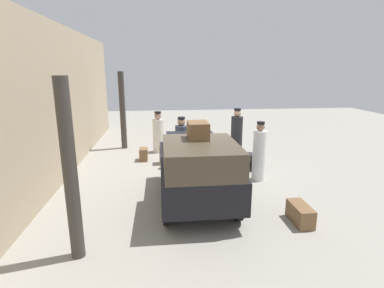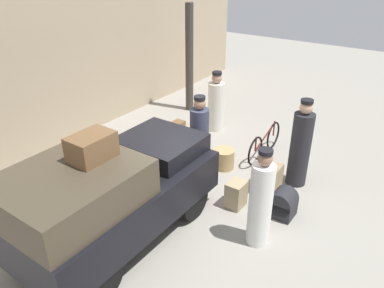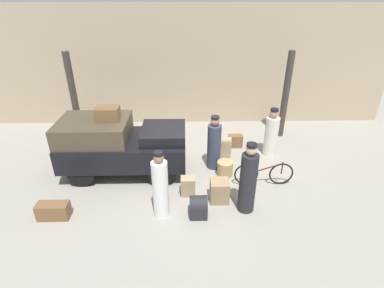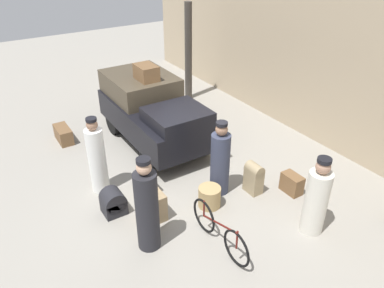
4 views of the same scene
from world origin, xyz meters
TOP-DOWN VIEW (x-y plane):
  - ground_plane at (0.00, 0.00)m, footprint 30.00×30.00m
  - station_building_facade at (0.00, 4.08)m, footprint 16.00×0.15m
  - canopy_pillar_right at (3.58, 2.67)m, footprint 0.24×0.24m
  - truck at (-1.90, 0.32)m, footprint 3.58×1.73m
  - bicycle at (2.19, -0.49)m, footprint 1.66×0.04m
  - wicker_basket at (1.17, 0.01)m, footprint 0.47×0.47m
  - porter_carrying_trunk at (-0.59, -1.69)m, footprint 0.38×0.38m
  - conductor_in_dark_uniform at (0.87, 0.48)m, footprint 0.41×0.41m
  - porter_with_bicycle at (1.51, -1.55)m, footprint 0.41×0.41m
  - porter_standing_middle at (2.81, 1.25)m, footprint 0.43×0.43m
  - suitcase_black_upright at (1.75, 1.79)m, footprint 0.47×0.28m
  - trunk_large_brown at (0.88, -1.18)m, footprint 0.48×0.47m
  - trunk_umber_medium at (0.07, -0.91)m, footprint 0.38×0.31m
  - trunk_barrel_dark at (0.31, -1.75)m, footprint 0.43×0.45m
  - suitcase_small_leather at (1.29, 1.09)m, footprint 0.39×0.26m
  - trunk_on_truck_roof at (-2.14, 0.32)m, footprint 0.64×0.46m

SIDE VIEW (x-z plane):
  - ground_plane at x=0.00m, z-range 0.00..0.00m
  - suitcase_black_upright at x=1.75m, z-range 0.00..0.44m
  - wicker_basket at x=1.17m, z-range 0.00..0.44m
  - trunk_barrel_dark at x=0.31m, z-range -0.02..0.52m
  - trunk_umber_medium at x=0.07m, z-range 0.00..0.52m
  - trunk_large_brown at x=0.88m, z-range 0.00..0.59m
  - bicycle at x=2.19m, z-range -0.01..0.71m
  - suitcase_small_leather at x=1.29m, z-range 0.02..0.74m
  - porter_standing_middle at x=2.81m, z-range -0.08..1.54m
  - conductor_in_dark_uniform at x=0.87m, z-range -0.08..1.62m
  - porter_carrying_trunk at x=-0.59m, z-range -0.07..1.68m
  - porter_with_bicycle at x=1.51m, z-range -0.08..1.79m
  - truck at x=-1.90m, z-range 0.10..1.77m
  - canopy_pillar_right at x=3.58m, z-range 0.00..3.12m
  - trunk_on_truck_roof at x=-2.14m, z-range 1.67..2.05m
  - station_building_facade at x=0.00m, z-range 0.00..4.50m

